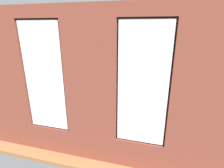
# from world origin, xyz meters

# --- Properties ---
(ground_plane) EXTENTS (6.90, 5.55, 0.10)m
(ground_plane) POSITION_xyz_m (0.00, 0.00, -0.05)
(ground_plane) COLOR #99663D
(brick_wall_with_windows) EXTENTS (6.30, 0.30, 3.14)m
(brick_wall_with_windows) POSITION_xyz_m (-0.00, 2.39, 1.53)
(brick_wall_with_windows) COLOR brown
(brick_wall_with_windows) RESTS_ON ground_plane
(white_wall_right) EXTENTS (0.10, 4.55, 3.14)m
(white_wall_right) POSITION_xyz_m (3.10, 0.20, 1.57)
(white_wall_right) COLOR white
(white_wall_right) RESTS_ON ground_plane
(couch_by_window) EXTENTS (1.87, 0.87, 0.80)m
(couch_by_window) POSITION_xyz_m (0.12, 1.74, 0.33)
(couch_by_window) COLOR black
(couch_by_window) RESTS_ON ground_plane
(couch_left) EXTENTS (0.98, 1.90, 0.80)m
(couch_left) POSITION_xyz_m (-2.45, 0.57, 0.33)
(couch_left) COLOR black
(couch_left) RESTS_ON ground_plane
(coffee_table) EXTENTS (1.41, 0.70, 0.41)m
(coffee_table) POSITION_xyz_m (0.40, -0.24, 0.36)
(coffee_table) COLOR #A87547
(coffee_table) RESTS_ON ground_plane
(cup_ceramic) EXTENTS (0.08, 0.08, 0.09)m
(cup_ceramic) POSITION_xyz_m (0.01, -0.37, 0.46)
(cup_ceramic) COLOR #4C4C51
(cup_ceramic) RESTS_ON coffee_table
(candle_jar) EXTENTS (0.08, 0.08, 0.12)m
(candle_jar) POSITION_xyz_m (0.29, -0.14, 0.47)
(candle_jar) COLOR #B7333D
(candle_jar) RESTS_ON coffee_table
(table_plant_small) EXTENTS (0.12, 0.12, 0.21)m
(table_plant_small) POSITION_xyz_m (0.57, -0.33, 0.52)
(table_plant_small) COLOR brown
(table_plant_small) RESTS_ON coffee_table
(remote_gray) EXTENTS (0.08, 0.18, 0.02)m
(remote_gray) POSITION_xyz_m (0.82, -0.14, 0.42)
(remote_gray) COLOR #59595B
(remote_gray) RESTS_ON coffee_table
(remote_silver) EXTENTS (0.17, 0.14, 0.02)m
(remote_silver) POSITION_xyz_m (0.40, -0.24, 0.42)
(remote_silver) COLOR #B2B2B7
(remote_silver) RESTS_ON coffee_table
(media_console) EXTENTS (1.02, 0.42, 0.51)m
(media_console) POSITION_xyz_m (2.80, -0.53, 0.26)
(media_console) COLOR black
(media_console) RESTS_ON ground_plane
(tv_flatscreen) EXTENTS (1.13, 0.20, 0.78)m
(tv_flatscreen) POSITION_xyz_m (2.80, -0.53, 0.90)
(tv_flatscreen) COLOR black
(tv_flatscreen) RESTS_ON media_console
(papasan_chair) EXTENTS (1.01, 1.01, 0.66)m
(papasan_chair) POSITION_xyz_m (0.55, -1.76, 0.43)
(papasan_chair) COLOR olive
(papasan_chair) RESTS_ON ground_plane
(potted_plant_between_couches) EXTENTS (0.45, 0.45, 0.70)m
(potted_plant_between_couches) POSITION_xyz_m (-1.27, 1.69, 0.44)
(potted_plant_between_couches) COLOR beige
(potted_plant_between_couches) RESTS_ON ground_plane
(potted_plant_mid_room_small) EXTENTS (0.29, 0.29, 0.59)m
(potted_plant_mid_room_small) POSITION_xyz_m (-0.61, -0.70, 0.37)
(potted_plant_mid_room_small) COLOR beige
(potted_plant_mid_room_small) RESTS_ON ground_plane
(potted_plant_near_tv) EXTENTS (0.96, 1.03, 1.30)m
(potted_plant_near_tv) POSITION_xyz_m (2.25, 0.43, 0.64)
(potted_plant_near_tv) COLOR #47423D
(potted_plant_near_tv) RESTS_ON ground_plane
(potted_plant_corner_near_left) EXTENTS (0.52, 0.52, 0.90)m
(potted_plant_corner_near_left) POSITION_xyz_m (-2.60, -1.77, 0.57)
(potted_plant_corner_near_left) COLOR #47423D
(potted_plant_corner_near_left) RESTS_ON ground_plane
(potted_plant_by_left_couch) EXTENTS (0.23, 0.23, 0.47)m
(potted_plant_by_left_couch) POSITION_xyz_m (-2.05, -0.81, 0.32)
(potted_plant_by_left_couch) COLOR brown
(potted_plant_by_left_couch) RESTS_ON ground_plane
(potted_plant_beside_window_right) EXTENTS (1.03, 0.99, 1.36)m
(potted_plant_beside_window_right) POSITION_xyz_m (2.44, 1.85, 0.71)
(potted_plant_beside_window_right) COLOR brown
(potted_plant_beside_window_right) RESTS_ON ground_plane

